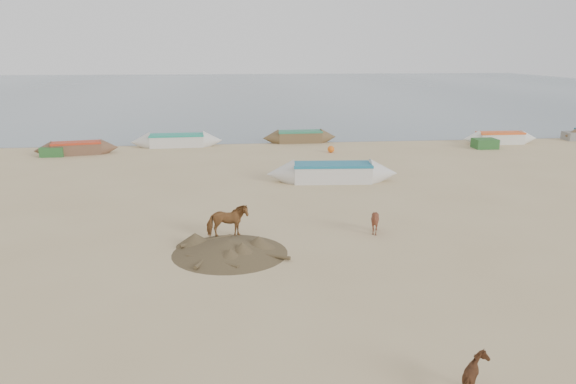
# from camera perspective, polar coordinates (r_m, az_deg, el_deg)

# --- Properties ---
(ground) EXTENTS (140.00, 140.00, 0.00)m
(ground) POSITION_cam_1_polar(r_m,az_deg,el_deg) (18.44, 1.38, -6.05)
(ground) COLOR tan
(ground) RESTS_ON ground
(sea) EXTENTS (160.00, 160.00, 0.00)m
(sea) POSITION_cam_1_polar(r_m,az_deg,el_deg) (99.38, -5.06, 10.46)
(sea) COLOR slate
(sea) RESTS_ON ground
(cow_adult) EXTENTS (1.49, 0.79, 1.21)m
(cow_adult) POSITION_cam_1_polar(r_m,az_deg,el_deg) (19.66, -6.17, -2.98)
(cow_adult) COLOR brown
(cow_adult) RESTS_ON ground
(calf_front) EXTENTS (1.14, 1.11, 0.95)m
(calf_front) POSITION_cam_1_polar(r_m,az_deg,el_deg) (20.22, 8.84, -2.96)
(calf_front) COLOR #582C1B
(calf_front) RESTS_ON ground
(calf_right) EXTENTS (0.78, 0.87, 0.79)m
(calf_right) POSITION_cam_1_polar(r_m,az_deg,el_deg) (11.70, 18.64, -17.40)
(calf_right) COLOR brown
(calf_right) RESTS_ON ground
(near_canoe) EXTENTS (6.64, 1.94, 0.93)m
(near_canoe) POSITION_cam_1_polar(r_m,az_deg,el_deg) (28.06, 4.50, 1.98)
(near_canoe) COLOR silver
(near_canoe) RESTS_ON ground
(debris_pile) EXTENTS (4.00, 4.00, 0.45)m
(debris_pile) POSITION_cam_1_polar(r_m,az_deg,el_deg) (18.31, -5.93, -5.54)
(debris_pile) COLOR brown
(debris_pile) RESTS_ON ground
(waterline_canoes) EXTENTS (55.30, 4.88, 0.87)m
(waterline_canoes) POSITION_cam_1_polar(r_m,az_deg,el_deg) (38.28, -2.07, 5.23)
(waterline_canoes) COLOR brown
(waterline_canoes) RESTS_ON ground
(beach_clutter) EXTENTS (44.09, 4.57, 0.64)m
(beach_clutter) POSITION_cam_1_polar(r_m,az_deg,el_deg) (37.97, 4.25, 4.94)
(beach_clutter) COLOR #295A28
(beach_clutter) RESTS_ON ground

